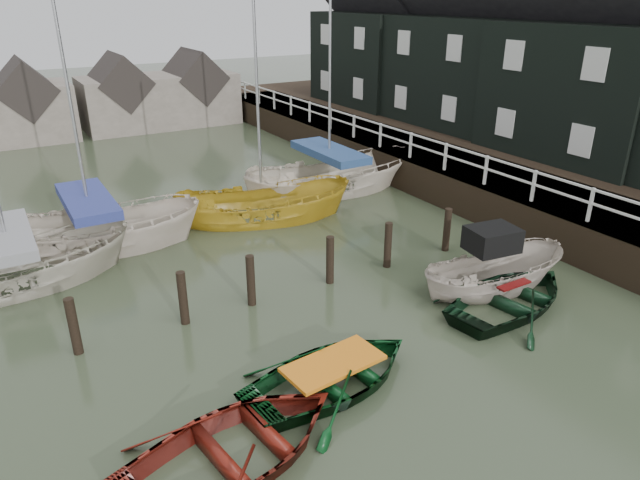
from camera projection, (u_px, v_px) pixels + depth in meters
ground at (354, 347)px, 13.15m from camera, size 120.00×120.00×0.00m
pier at (406, 160)px, 25.19m from camera, size 3.04×32.00×2.70m
land_strip at (493, 159)px, 28.06m from camera, size 14.00×38.00×1.50m
quay_houses at (532, 39)px, 24.74m from camera, size 6.52×28.14×10.01m
mooring_pilings at (254, 287)px, 14.79m from camera, size 13.72×0.22×1.80m
far_sheds at (118, 98)px, 33.29m from camera, size 14.00×4.08×4.39m
rowboat_red at (236, 462)px, 9.92m from camera, size 4.67×3.65×0.88m
rowboat_green at (333, 386)px, 11.83m from camera, size 4.24×3.22×0.82m
rowboat_dkgreen at (511, 307)px, 14.80m from camera, size 4.57×3.58×0.86m
motorboat at (491, 286)px, 15.67m from camera, size 4.55×2.24×2.60m
sailboat_a at (17, 284)px, 15.87m from camera, size 6.42×2.50×10.14m
sailboat_b at (95, 245)px, 18.31m from camera, size 7.26×4.59×11.59m
sailboat_c at (263, 218)px, 20.64m from camera, size 6.83×4.39×9.80m
sailboat_d at (329, 189)px, 23.47m from camera, size 7.51×3.81×12.59m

